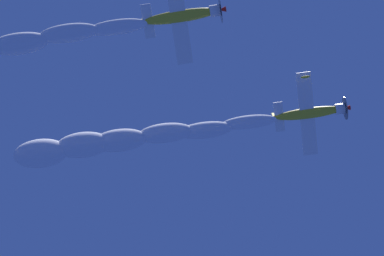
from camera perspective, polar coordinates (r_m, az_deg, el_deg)
airplane_lead at (r=63.73m, az=11.35°, el=1.44°), size 8.04×8.82×2.78m
airplane_left_wingman at (r=57.11m, az=-0.83°, el=10.70°), size 8.04×8.86×2.67m
smoke_trail_lead at (r=63.61m, az=-7.81°, el=-1.35°), size 26.84×13.34×3.52m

